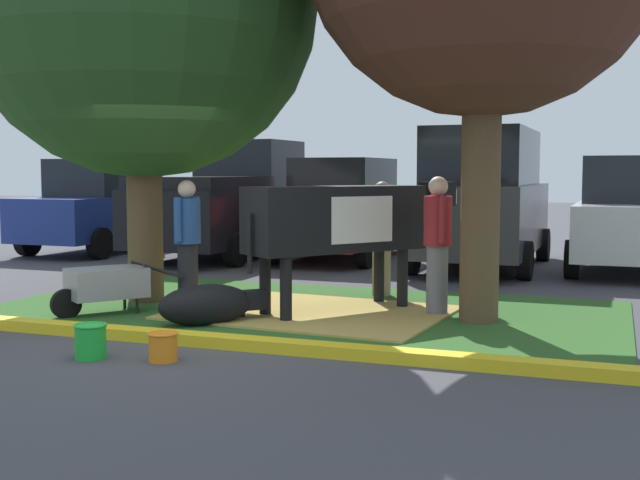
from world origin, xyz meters
TOP-DOWN VIEW (x-y plane):
  - ground_plane at (0.00, 0.00)m, footprint 80.00×80.00m
  - grass_island at (0.52, 2.19)m, footprint 7.83×4.18m
  - curb_yellow at (0.52, -0.05)m, footprint 9.03×0.24m
  - hay_bedding at (0.73, 1.96)m, footprint 3.39×2.66m
  - shade_tree_left at (-1.71, 2.09)m, footprint 4.70×4.70m
  - cow_holstein at (1.04, 2.25)m, footprint 2.18×2.73m
  - calf_lying at (-0.13, 0.91)m, footprint 1.14×1.17m
  - person_handler at (1.14, 3.66)m, footprint 0.53×0.34m
  - person_visitor_near at (2.20, 2.39)m, footprint 0.34×0.48m
  - person_visitor_far at (-0.92, 1.83)m, footprint 0.34×0.53m
  - wheelbarrow at (-1.63, 1.06)m, footprint 1.24×1.46m
  - bucket_green at (-0.39, -0.92)m, footprint 0.32×0.32m
  - bucket_orange at (0.31, -0.78)m, footprint 0.29×0.29m
  - sedan_blue at (-6.36, 7.74)m, footprint 2.06×4.42m
  - pickup_truck_black at (-3.33, 7.94)m, footprint 2.26×5.42m
  - sedan_red at (-0.95, 8.17)m, footprint 2.06×4.42m
  - suv_dark_grey at (1.91, 7.62)m, footprint 2.16×4.62m
  - hatchback_white at (4.46, 8.00)m, footprint 2.06×4.42m

SIDE VIEW (x-z plane):
  - ground_plane at x=0.00m, z-range 0.00..0.00m
  - grass_island at x=0.52m, z-range 0.00..0.02m
  - hay_bedding at x=0.73m, z-range 0.01..0.04m
  - curb_yellow at x=0.52m, z-range 0.00..0.12m
  - bucket_orange at x=0.31m, z-range 0.01..0.28m
  - bucket_green at x=-0.39m, z-range 0.01..0.34m
  - calf_lying at x=-0.13m, z-range 0.00..0.48m
  - wheelbarrow at x=-1.63m, z-range 0.07..0.70m
  - person_handler at x=1.14m, z-range 0.06..1.68m
  - person_visitor_far at x=-0.92m, z-range 0.06..1.71m
  - person_visitor_near at x=2.20m, z-range 0.07..1.77m
  - sedan_blue at x=-6.36m, z-range -0.03..1.99m
  - sedan_red at x=-0.95m, z-range -0.03..1.99m
  - hatchback_white at x=4.46m, z-range -0.03..1.99m
  - pickup_truck_black at x=-3.33m, z-range -0.10..2.32m
  - cow_holstein at x=1.04m, z-range 0.35..1.97m
  - suv_dark_grey at x=1.91m, z-range 0.01..2.53m
  - shade_tree_left at x=-1.71m, z-range 0.82..7.18m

